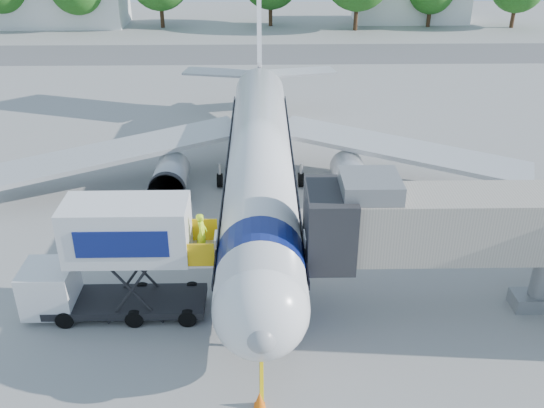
{
  "coord_description": "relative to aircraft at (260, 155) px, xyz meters",
  "views": [
    {
      "loc": [
        0.05,
        -29.18,
        16.83
      ],
      "look_at": [
        0.57,
        -2.72,
        3.2
      ],
      "focal_mm": 40.0,
      "sensor_mm": 36.0,
      "label": 1
    }
  ],
  "objects": [
    {
      "name": "ground",
      "position": [
        0.0,
        -4.12,
        -2.95
      ],
      "size": [
        160.0,
        160.0,
        0.0
      ],
      "primitive_type": "plane",
      "color": "#969693",
      "rests_on": "ground"
    },
    {
      "name": "guidance_line",
      "position": [
        0.0,
        -4.12,
        -2.94
      ],
      "size": [
        0.15,
        70.0,
        0.01
      ],
      "primitive_type": "cube",
      "color": "yellow",
      "rests_on": "ground"
    },
    {
      "name": "taxiway_strip",
      "position": [
        0.0,
        37.88,
        -2.94
      ],
      "size": [
        120.0,
        10.0,
        0.01
      ],
      "primitive_type": "cube",
      "color": "#59595B",
      "rests_on": "ground"
    },
    {
      "name": "aircraft",
      "position": [
        0.0,
        0.0,
        0.0
      ],
      "size": [
        34.17,
        37.73,
        11.35
      ],
      "color": "silver",
      "rests_on": "ground"
    },
    {
      "name": "jet_bridge",
      "position": [
        7.99,
        -11.12,
        1.39
      ],
      "size": [
        13.9,
        3.2,
        6.6
      ],
      "color": "#A79E8E",
      "rests_on": "ground"
    },
    {
      "name": "catering_hiloader",
      "position": [
        -6.26,
        -11.12,
        -0.19
      ],
      "size": [
        8.5,
        2.44,
        5.5
      ],
      "color": "black",
      "rests_on": "ground"
    },
    {
      "name": "safety_cone_b",
      "position": [
        -0.08,
        -16.92,
        -2.62
      ],
      "size": [
        0.43,
        0.43,
        0.69
      ],
      "color": "orange",
      "rests_on": "ground"
    },
    {
      "name": "outbuilding_left",
      "position": [
        -28.0,
        55.88,
        -0.29
      ],
      "size": [
        18.4,
        8.4,
        5.3
      ],
      "color": "silver",
      "rests_on": "ground"
    },
    {
      "name": "outbuilding_right",
      "position": [
        22.0,
        57.88,
        -0.29
      ],
      "size": [
        16.4,
        7.4,
        5.3
      ],
      "color": "silver",
      "rests_on": "ground"
    }
  ]
}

